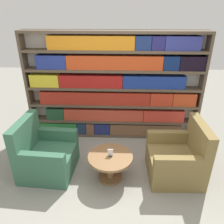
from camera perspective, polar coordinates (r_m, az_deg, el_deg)
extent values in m
plane|color=gray|center=(3.70, -0.47, -17.32)|extent=(14.00, 14.00, 0.00)
cube|color=silver|center=(4.47, 0.49, 6.89)|extent=(3.46, 0.05, 2.15)
cube|color=brown|center=(4.73, -20.79, 6.25)|extent=(0.05, 0.30, 2.15)
cube|color=brown|center=(4.62, 22.14, 5.58)|extent=(0.05, 0.30, 2.15)
cube|color=brown|center=(4.81, 0.39, -5.53)|extent=(3.36, 0.30, 0.05)
cube|color=brown|center=(4.65, 0.40, -2.02)|extent=(3.36, 0.30, 0.05)
cube|color=brown|center=(4.49, 0.41, 2.03)|extent=(3.36, 0.30, 0.05)
cube|color=brown|center=(4.36, 0.43, 6.36)|extent=(3.36, 0.30, 0.05)
cube|color=brown|center=(4.25, 0.44, 10.92)|extent=(3.36, 0.30, 0.05)
cube|color=brown|center=(4.17, 0.46, 15.69)|extent=(3.36, 0.30, 0.05)
cube|color=brown|center=(4.13, 0.48, 20.26)|extent=(3.36, 0.30, 0.05)
cube|color=#277937|center=(4.91, -14.11, -3.68)|extent=(0.88, 0.20, 0.25)
cube|color=navy|center=(4.78, -7.83, -3.90)|extent=(0.19, 0.20, 0.25)
cube|color=brown|center=(4.75, -5.59, -3.97)|extent=(0.17, 0.20, 0.25)
cube|color=navy|center=(4.73, -2.51, -4.05)|extent=(0.33, 0.20, 0.25)
cube|color=brown|center=(4.74, 8.56, -4.25)|extent=(1.48, 0.20, 0.25)
cube|color=#1F472D|center=(4.75, -14.38, -0.20)|extent=(0.36, 0.20, 0.25)
cube|color=#B63D2A|center=(4.57, -2.22, -0.45)|extent=(1.63, 0.20, 0.25)
cube|color=#C03729|center=(4.64, 13.19, -0.73)|extent=(0.82, 0.20, 0.25)
cube|color=#9F2719|center=(4.43, -4.50, 3.84)|extent=(2.20, 0.20, 0.26)
cube|color=#BA331F|center=(4.48, 12.66, 3.48)|extent=(0.43, 0.20, 0.26)
cube|color=#BA401E|center=(4.58, 18.22, 3.30)|extent=(0.45, 0.20, 0.26)
cube|color=gold|center=(4.54, -17.03, 7.98)|extent=(0.56, 0.20, 0.25)
cube|color=maroon|center=(4.32, -5.51, 8.15)|extent=(1.23, 0.20, 0.25)
cube|color=navy|center=(4.33, 10.85, 7.83)|extent=(1.19, 0.20, 0.25)
cube|color=navy|center=(4.39, -15.46, 12.58)|extent=(0.57, 0.20, 0.26)
cube|color=#BD3F1A|center=(4.19, 0.61, 12.88)|extent=(1.79, 0.20, 0.26)
cube|color=navy|center=(4.28, 15.08, 12.31)|extent=(0.29, 0.20, 0.26)
cube|color=black|center=(4.38, 20.09, 11.93)|extent=(0.46, 0.20, 0.26)
cube|color=orange|center=(4.16, -5.53, 17.63)|extent=(1.58, 0.20, 0.25)
cube|color=navy|center=(4.14, 8.09, 17.46)|extent=(0.28, 0.20, 0.25)
cube|color=navy|center=(4.17, 11.87, 17.24)|extent=(0.23, 0.20, 0.25)
cube|color=navy|center=(4.26, 17.91, 16.76)|extent=(0.63, 0.20, 0.25)
cube|color=#336047|center=(3.89, -16.10, -12.17)|extent=(0.87, 0.88, 0.40)
cube|color=#336047|center=(3.77, -21.83, -5.75)|extent=(0.19, 0.84, 0.55)
cube|color=#336047|center=(3.43, -17.74, -11.84)|extent=(0.69, 0.16, 0.21)
cube|color=#336047|center=(3.97, -13.89, -5.68)|extent=(0.69, 0.16, 0.21)
cube|color=olive|center=(3.81, 15.83, -13.03)|extent=(0.84, 0.86, 0.40)
cube|color=olive|center=(3.65, 21.95, -6.84)|extent=(0.16, 0.84, 0.55)
cube|color=olive|center=(3.90, 14.16, -6.29)|extent=(0.69, 0.14, 0.21)
cube|color=olive|center=(3.34, 16.73, -12.79)|extent=(0.69, 0.14, 0.21)
cylinder|color=brown|center=(3.62, -0.43, -14.38)|extent=(0.13, 0.13, 0.39)
cylinder|color=brown|center=(3.74, -0.42, -16.52)|extent=(0.39, 0.39, 0.03)
cylinder|color=brown|center=(3.48, -0.44, -11.65)|extent=(0.70, 0.70, 0.04)
cube|color=black|center=(3.46, -0.44, -11.32)|extent=(0.05, 0.06, 0.01)
cube|color=white|center=(3.43, -0.44, -10.55)|extent=(0.08, 0.01, 0.13)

